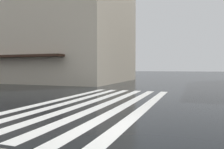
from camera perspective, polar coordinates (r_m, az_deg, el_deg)
The scene contains 3 objects.
ground_plane at distance 7.09m, azimuth 0.55°, elevation -12.91°, with size 220.00×220.00×0.00m, color black.
zebra_crossing at distance 11.55m, azimuth -3.39°, elevation -7.18°, with size 13.00×5.50×0.01m.
haussmann_block_mid at distance 34.08m, azimuth -17.22°, elevation 16.90°, with size 15.65×22.93×21.98m.
Camera 1 is at (-6.46, -2.30, 1.79)m, focal length 35.89 mm.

